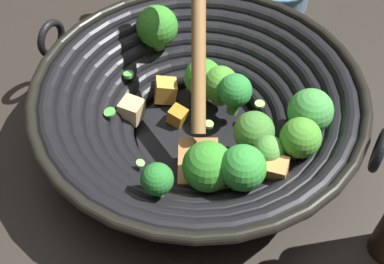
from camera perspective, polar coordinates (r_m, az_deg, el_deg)
name	(u,v)px	position (r m, az deg, el deg)	size (l,w,h in m)	color
ground_plane	(198,136)	(0.67, 0.69, -0.50)	(4.00, 4.00, 0.00)	#28231E
wok	(200,105)	(0.62, 0.98, 3.19)	(0.46, 0.42, 0.24)	black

